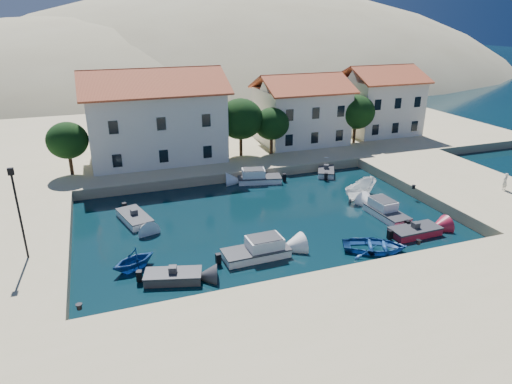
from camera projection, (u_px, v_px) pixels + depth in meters
ground at (320, 284)px, 29.01m from camera, size 400.00×400.00×0.00m
quay_south at (374, 335)px, 23.57m from camera, size 52.00×12.00×1.00m
quay_east at (463, 186)px, 44.06m from camera, size 11.00×20.00×1.00m
quay_west at (9, 254)px, 31.60m from camera, size 8.00×20.00×1.00m
quay_north at (206, 135)px, 62.77m from camera, size 80.00×36.00×1.00m
hills at (201, 141)px, 152.39m from camera, size 254.00×176.00×99.00m
building_left at (155, 114)px, 49.51m from camera, size 14.70×9.45×9.70m
building_mid at (301, 108)px, 56.32m from camera, size 10.50×8.40×8.30m
building_right at (380, 99)px, 60.89m from camera, size 9.45×8.40×8.80m
trees at (254, 121)px, 50.99m from camera, size 37.30×5.30×6.45m
lamppost at (18, 205)px, 28.78m from camera, size 0.35×0.25×6.22m
bollards at (331, 235)px, 32.86m from camera, size 29.36×9.56×0.30m
motorboat_grey_sw at (173, 277)px, 29.22m from camera, size 3.93×2.53×1.25m
cabin_cruiser_south at (256, 251)px, 32.04m from camera, size 4.78×2.15×1.60m
rowboat_south at (374, 250)px, 33.14m from camera, size 5.55×4.92×0.95m
motorboat_red_se at (415, 231)px, 35.35m from camera, size 4.06×1.91×1.25m
cabin_cruiser_east at (387, 212)px, 38.34m from camera, size 2.00×4.51×1.60m
boat_east at (360, 197)px, 42.75m from camera, size 4.69×3.49×1.71m
motorboat_white_ne at (326, 171)px, 48.86m from camera, size 3.14×3.92×1.25m
rowboat_west at (134, 269)px, 30.74m from camera, size 3.93×3.74×1.62m
motorboat_white_west at (135, 218)px, 37.67m from camera, size 2.81×4.46×1.25m
cabin_cruiser_north at (259, 178)px, 46.39m from camera, size 4.70×2.79×1.60m
pedestrian at (505, 182)px, 41.46m from camera, size 0.65×0.49×1.60m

